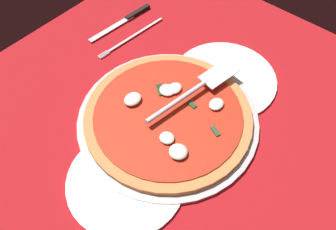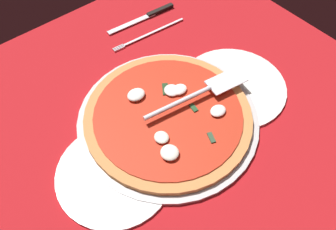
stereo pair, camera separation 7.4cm
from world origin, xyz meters
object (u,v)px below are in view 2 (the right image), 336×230
(dinner_plate_left, at_px, (115,173))
(pizza_server, at_px, (199,93))
(place_setting_far, at_px, (148,26))
(pizza, at_px, (168,116))
(dinner_plate_right, at_px, (233,87))

(dinner_plate_left, relative_size, pizza_server, 0.91)
(dinner_plate_left, distance_m, place_setting_far, 0.44)
(pizza_server, bearing_deg, place_setting_far, 83.58)
(pizza, distance_m, pizza_server, 0.08)
(pizza, xyz_separation_m, place_setting_far, (0.15, 0.27, -0.02))
(pizza, relative_size, pizza_server, 1.42)
(pizza, xyz_separation_m, pizza_server, (0.08, -0.01, 0.02))
(dinner_plate_left, bearing_deg, pizza, 11.38)
(pizza_server, bearing_deg, pizza, -178.80)
(pizza, bearing_deg, dinner_plate_left, -168.62)
(dinner_plate_left, distance_m, pizza, 0.16)
(pizza, bearing_deg, place_setting_far, 60.20)
(dinner_plate_left, xyz_separation_m, place_setting_far, (0.31, 0.30, -0.00))
(pizza_server, xyz_separation_m, place_setting_far, (0.08, 0.28, -0.04))
(dinner_plate_right, bearing_deg, pizza, 172.19)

